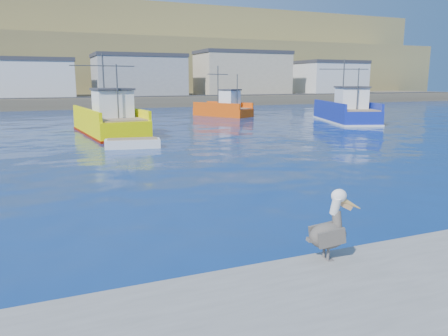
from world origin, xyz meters
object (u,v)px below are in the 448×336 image
at_px(trawler_blue, 346,112).
at_px(skiff_mid, 133,144).
at_px(boat_orange, 224,108).
at_px(trawler_yellow_b, 110,122).
at_px(pelican, 330,230).

bearing_deg(trawler_blue, skiff_mid, -158.82).
xyz_separation_m(trawler_blue, boat_orange, (-8.85, 11.50, -0.03)).
relative_size(trawler_blue, skiff_mid, 3.20).
relative_size(boat_orange, skiff_mid, 2.13).
xyz_separation_m(trawler_yellow_b, boat_orange, (15.35, 12.88, -0.04)).
height_order(trawler_blue, skiff_mid, trawler_blue).
bearing_deg(trawler_yellow_b, pelican, -89.08).
xyz_separation_m(boat_orange, skiff_mid, (-15.09, -20.78, -0.74)).
distance_m(boat_orange, pelican, 43.87).
bearing_deg(boat_orange, skiff_mid, -125.99).
bearing_deg(pelican, skiff_mid, 90.54).
distance_m(trawler_yellow_b, trawler_blue, 24.25).
bearing_deg(trawler_blue, pelican, -128.59).
xyz_separation_m(trawler_yellow_b, pelican, (0.46, -28.38, 0.13)).
bearing_deg(pelican, trawler_yellow_b, 90.92).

